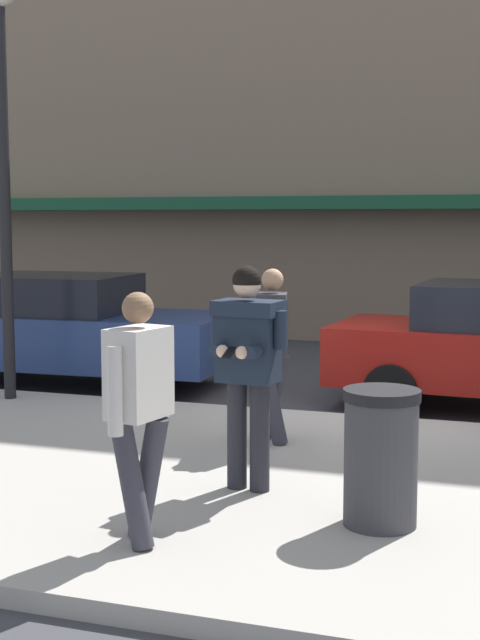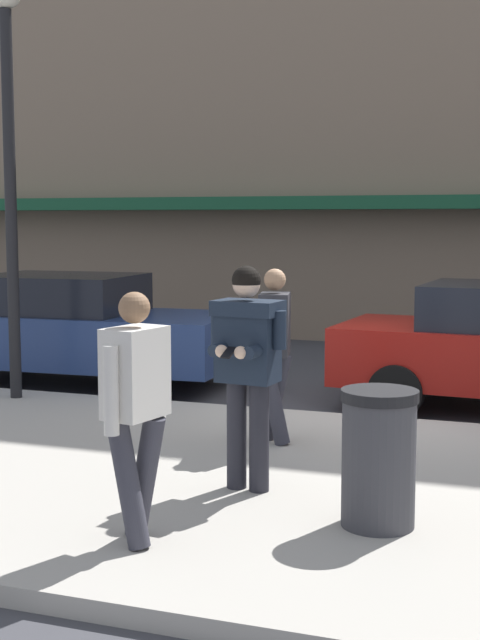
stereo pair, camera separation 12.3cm
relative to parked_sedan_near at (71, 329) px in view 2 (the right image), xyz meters
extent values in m
plane|color=#3D3D42|center=(4.31, -0.96, -0.79)|extent=(80.00, 80.00, 0.00)
cube|color=#A8A399|center=(5.31, -3.81, -0.72)|extent=(32.00, 5.30, 0.14)
cube|color=silver|center=(5.31, -0.91, -0.79)|extent=(28.00, 0.12, 0.01)
cube|color=navy|center=(0.04, 0.00, -0.12)|extent=(4.58, 2.02, 0.70)
cube|color=black|center=(-0.14, -0.01, 0.49)|extent=(2.14, 1.73, 0.52)
cylinder|color=black|center=(1.39, 0.92, -0.47)|extent=(0.65, 0.25, 0.64)
cylinder|color=black|center=(1.47, -0.79, -0.47)|extent=(0.65, 0.25, 0.64)
cylinder|color=black|center=(-1.39, 0.79, -0.47)|extent=(0.65, 0.25, 0.64)
cylinder|color=black|center=(4.75, 1.10, -0.47)|extent=(0.65, 0.26, 0.64)
cylinder|color=black|center=(4.64, -0.61, -0.47)|extent=(0.65, 0.26, 0.64)
cylinder|color=#23232B|center=(4.15, -4.19, -0.21)|extent=(0.16, 0.16, 0.88)
cylinder|color=#23232B|center=(3.95, -4.17, -0.21)|extent=(0.16, 0.16, 0.88)
cube|color=#192333|center=(4.05, -4.18, 0.55)|extent=(0.49, 0.35, 0.64)
cube|color=#192333|center=(4.05, -4.18, 0.82)|extent=(0.55, 0.40, 0.12)
cylinder|color=#192333|center=(4.32, -4.21, 0.66)|extent=(0.11, 0.11, 0.30)
cylinder|color=#192333|center=(4.18, -4.35, 0.51)|extent=(0.13, 0.31, 0.10)
sphere|color=beige|center=(4.10, -4.48, 0.51)|extent=(0.10, 0.10, 0.10)
cylinder|color=#192333|center=(3.78, -4.15, 0.66)|extent=(0.11, 0.11, 0.30)
cylinder|color=#192333|center=(3.88, -4.32, 0.51)|extent=(0.13, 0.31, 0.10)
sphere|color=beige|center=(3.94, -4.47, 0.51)|extent=(0.10, 0.10, 0.10)
cube|color=black|center=(4.01, -4.52, 0.51)|extent=(0.09, 0.15, 0.07)
sphere|color=beige|center=(4.05, -4.21, 1.01)|extent=(0.22, 0.22, 0.22)
sphere|color=black|center=(4.05, -4.21, 1.04)|extent=(0.23, 0.23, 0.23)
cylinder|color=#33333D|center=(3.75, -5.46, -0.22)|extent=(0.35, 0.21, 0.87)
cylinder|color=#33333D|center=(3.71, -5.63, -0.22)|extent=(0.35, 0.21, 0.87)
cube|color=silver|center=(3.73, -5.54, 0.51)|extent=(0.36, 0.47, 0.60)
cylinder|color=silver|center=(3.79, -5.30, 0.43)|extent=(0.10, 0.10, 0.58)
cylinder|color=silver|center=(3.68, -5.79, 0.43)|extent=(0.10, 0.10, 0.58)
sphere|color=#8C6647|center=(3.73, -5.54, 0.94)|extent=(0.21, 0.21, 0.21)
cylinder|color=#33333D|center=(3.81, -2.74, -0.22)|extent=(0.35, 0.22, 0.87)
cylinder|color=#33333D|center=(3.78, -2.56, -0.22)|extent=(0.35, 0.22, 0.87)
cube|color=#2D2D33|center=(3.79, -2.65, 0.51)|extent=(0.36, 0.47, 0.60)
cylinder|color=#2D2D33|center=(3.85, -2.89, 0.43)|extent=(0.10, 0.10, 0.58)
cylinder|color=#2D2D33|center=(3.74, -2.40, 0.43)|extent=(0.10, 0.10, 0.58)
sphere|color=tan|center=(3.79, -2.65, 0.94)|extent=(0.21, 0.21, 0.21)
cube|color=brown|center=(3.75, -2.35, 0.31)|extent=(0.17, 0.26, 0.32)
cylinder|color=black|center=(0.17, -1.61, 1.65)|extent=(0.14, 0.14, 4.60)
cylinder|color=#38383D|center=(5.20, -4.68, -0.20)|extent=(0.52, 0.52, 0.90)
cylinder|color=black|center=(5.20, -4.68, 0.29)|extent=(0.55, 0.55, 0.08)
camera|label=1|loc=(6.21, -10.82, 1.52)|focal=50.00mm
camera|label=2|loc=(6.32, -10.78, 1.52)|focal=50.00mm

